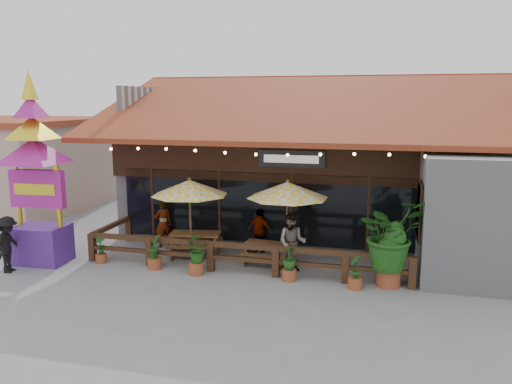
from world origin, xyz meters
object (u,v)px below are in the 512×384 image
(picnic_table_left, at_px, (195,240))
(pedestrian, at_px, (8,244))
(umbrella_right, at_px, (288,190))
(picnic_table_right, at_px, (267,250))
(thai_sign_tower, at_px, (35,156))
(tropical_plant, at_px, (390,236))
(umbrella_left, at_px, (190,188))

(picnic_table_left, distance_m, pedestrian, 5.63)
(umbrella_right, bearing_deg, picnic_table_right, -171.10)
(umbrella_right, xyz_separation_m, pedestrian, (-7.91, -2.77, -1.51))
(thai_sign_tower, bearing_deg, tropical_plant, 3.17)
(picnic_table_right, bearing_deg, umbrella_right, 8.90)
(picnic_table_right, height_order, pedestrian, pedestrian)
(picnic_table_left, bearing_deg, umbrella_left, -103.35)
(thai_sign_tower, relative_size, pedestrian, 3.78)
(picnic_table_left, bearing_deg, thai_sign_tower, -157.68)
(picnic_table_left, bearing_deg, picnic_table_right, -4.80)
(picnic_table_left, relative_size, thai_sign_tower, 0.28)
(thai_sign_tower, xyz_separation_m, tropical_plant, (10.64, 0.59, -1.97))
(picnic_table_right, relative_size, pedestrian, 0.88)
(umbrella_right, bearing_deg, picnic_table_left, 177.92)
(picnic_table_left, bearing_deg, pedestrian, -149.14)
(umbrella_left, relative_size, picnic_table_left, 1.63)
(picnic_table_left, distance_m, thai_sign_tower, 5.62)
(umbrella_right, xyz_separation_m, tropical_plant, (3.08, -1.13, -0.93))
(tropical_plant, bearing_deg, picnic_table_left, 168.58)
(umbrella_right, height_order, picnic_table_left, umbrella_right)
(picnic_table_left, height_order, picnic_table_right, picnic_table_left)
(picnic_table_right, relative_size, tropical_plant, 0.60)
(picnic_table_right, distance_m, thai_sign_tower, 7.72)
(picnic_table_left, xyz_separation_m, thai_sign_tower, (-4.47, -1.84, 2.87))
(picnic_table_right, distance_m, tropical_plant, 3.96)
(picnic_table_right, bearing_deg, thai_sign_tower, -166.81)
(picnic_table_left, bearing_deg, tropical_plant, -11.42)
(umbrella_left, height_order, picnic_table_right, umbrella_left)
(thai_sign_tower, height_order, tropical_plant, thai_sign_tower)
(picnic_table_right, xyz_separation_m, pedestrian, (-7.30, -2.67, 0.40))
(picnic_table_right, xyz_separation_m, tropical_plant, (3.70, -1.04, 0.97))
(umbrella_left, bearing_deg, picnic_table_left, 76.65)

